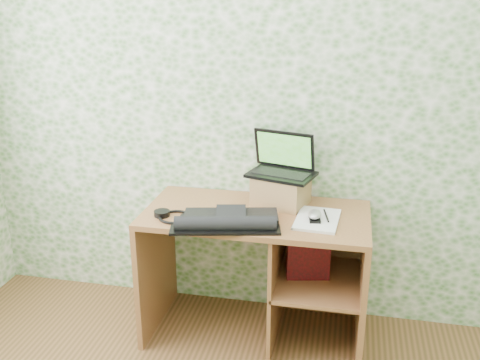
% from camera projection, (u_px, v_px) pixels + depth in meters
% --- Properties ---
extents(wall_back, '(3.50, 0.00, 3.50)m').
position_uv_depth(wall_back, '(267.00, 99.00, 2.96)').
color(wall_back, white).
rests_on(wall_back, ground).
extents(desk, '(1.20, 0.60, 0.75)m').
position_uv_depth(desk, '(270.00, 256.00, 2.96)').
color(desk, brown).
rests_on(desk, floor).
extents(riser, '(0.33, 0.29, 0.16)m').
position_uv_depth(riser, '(281.00, 190.00, 2.94)').
color(riser, olive).
rests_on(riser, desk).
extents(laptop, '(0.40, 0.33, 0.23)m').
position_uv_depth(laptop, '(282.00, 164.00, 2.93)').
color(laptop, black).
rests_on(laptop, riser).
extents(keyboard, '(0.56, 0.38, 0.08)m').
position_uv_depth(keyboard, '(229.00, 220.00, 2.69)').
color(keyboard, black).
rests_on(keyboard, desk).
extents(headphones, '(0.24, 0.20, 0.03)m').
position_uv_depth(headphones, '(175.00, 216.00, 2.78)').
color(headphones, black).
rests_on(headphones, desk).
extents(notepad, '(0.23, 0.32, 0.01)m').
position_uv_depth(notepad, '(317.00, 219.00, 2.75)').
color(notepad, silver).
rests_on(notepad, desk).
extents(mouse, '(0.08, 0.12, 0.04)m').
position_uv_depth(mouse, '(315.00, 216.00, 2.72)').
color(mouse, '#B2B2B5').
rests_on(mouse, notepad).
extents(pen, '(0.04, 0.15, 0.01)m').
position_uv_depth(pen, '(326.00, 216.00, 2.77)').
color(pen, black).
rests_on(pen, notepad).
extents(red_box, '(0.24, 0.12, 0.28)m').
position_uv_depth(red_box, '(308.00, 255.00, 2.87)').
color(red_box, maroon).
rests_on(red_box, desk).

